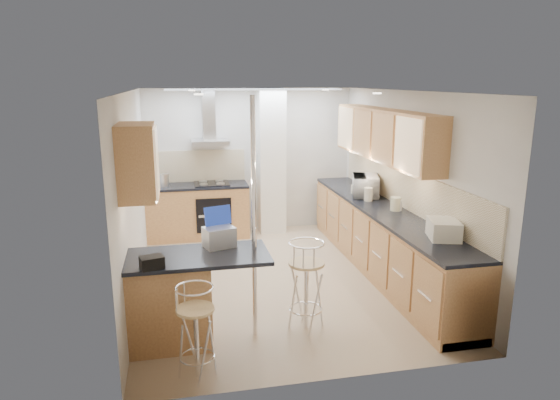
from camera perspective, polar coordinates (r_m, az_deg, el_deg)
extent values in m
plane|color=tan|center=(6.87, -0.36, -8.98)|extent=(4.80, 4.80, 0.00)
cube|color=beige|center=(8.82, -3.48, 4.52)|extent=(3.60, 0.04, 2.50)
cube|color=beige|center=(4.26, 6.10, -5.54)|extent=(3.60, 0.04, 2.50)
cube|color=beige|center=(6.40, -16.38, 0.49)|extent=(0.04, 4.80, 2.50)
cube|color=beige|center=(7.07, 14.08, 1.85)|extent=(0.04, 4.80, 2.50)
cube|color=white|center=(6.35, -0.39, 12.34)|extent=(3.60, 4.80, 0.02)
cube|color=#A97043|center=(7.26, 11.78, 7.32)|extent=(0.34, 3.00, 0.72)
cube|color=#A97043|center=(4.94, -16.02, 4.23)|extent=(0.34, 0.62, 0.72)
cube|color=#F6EACF|center=(7.08, 13.94, 1.30)|extent=(0.03, 4.40, 0.56)
cube|color=#F6EACF|center=(8.73, -9.65, 3.79)|extent=(1.70, 0.03, 0.56)
cube|color=white|center=(8.69, -1.00, 4.40)|extent=(0.45, 0.40, 2.50)
cube|color=silver|center=(8.45, -8.00, 6.54)|extent=(0.62, 0.48, 0.08)
cube|color=silver|center=(8.55, -8.16, 9.58)|extent=(0.22, 0.20, 0.88)
cylinder|color=white|center=(5.02, -3.01, -2.49)|extent=(0.05, 0.05, 2.50)
cube|color=black|center=(8.32, -7.56, -1.77)|extent=(0.58, 0.02, 0.58)
cube|color=black|center=(8.51, -7.82, 1.86)|extent=(0.58, 0.50, 0.02)
cube|color=tan|center=(8.12, -2.98, 12.49)|extent=(2.80, 0.35, 0.02)
cube|color=#A97043|center=(7.15, 11.54, -4.59)|extent=(0.60, 4.40, 0.88)
cube|color=black|center=(7.03, 11.71, -1.03)|extent=(0.63, 4.40, 0.04)
cube|color=#A97043|center=(8.61, -9.38, -1.38)|extent=(1.70, 0.60, 0.88)
cube|color=black|center=(8.51, -9.50, 1.62)|extent=(1.70, 0.63, 0.04)
cube|color=#A97043|center=(5.25, -9.45, -11.24)|extent=(1.35, 0.62, 0.90)
cube|color=black|center=(5.07, -9.66, -6.42)|extent=(1.47, 0.72, 0.04)
imported|color=silver|center=(7.64, 9.79, 1.60)|extent=(0.54, 0.66, 0.31)
cube|color=#ADB2B6|center=(5.24, -6.96, -4.22)|extent=(0.36, 0.31, 0.21)
cube|color=black|center=(4.79, -14.43, -6.91)|extent=(0.24, 0.20, 0.11)
cylinder|color=silver|center=(7.35, 10.07, 0.64)|extent=(0.16, 0.16, 0.20)
cylinder|color=silver|center=(7.81, 8.52, 1.23)|extent=(0.13, 0.13, 0.13)
cylinder|color=beige|center=(6.89, 13.07, -0.44)|extent=(0.16, 0.16, 0.18)
cylinder|color=silver|center=(6.90, 13.37, -0.57)|extent=(0.12, 0.12, 0.15)
cube|color=silver|center=(5.82, 18.21, -3.20)|extent=(0.41, 0.47, 0.21)
cylinder|color=silver|center=(8.43, -13.12, 2.22)|extent=(0.16, 0.16, 0.21)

